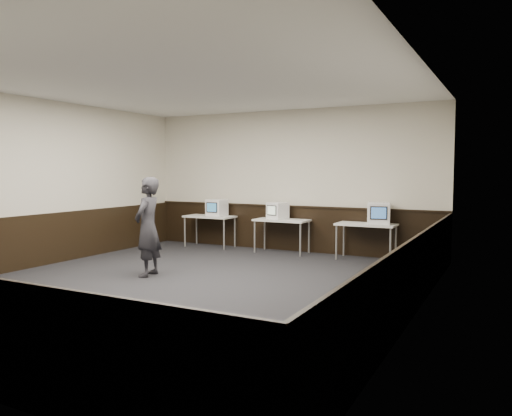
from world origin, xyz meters
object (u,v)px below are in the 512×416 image
(desk_center, at_px, (282,222))
(emac_center, at_px, (278,211))
(person, at_px, (148,227))
(desk_right, at_px, (366,227))
(desk_left, at_px, (210,219))
(emac_left, at_px, (217,208))
(emac_right, at_px, (379,213))

(desk_center, height_order, emac_center, emac_center)
(desk_center, bearing_deg, person, -107.63)
(desk_center, relative_size, desk_right, 1.00)
(desk_left, relative_size, emac_left, 2.71)
(emac_center, distance_m, emac_right, 2.27)
(desk_left, xyz_separation_m, emac_center, (1.78, 0.04, 0.26))
(desk_right, relative_size, person, 0.70)
(desk_right, xyz_separation_m, emac_center, (-2.02, 0.04, 0.26))
(emac_right, bearing_deg, emac_center, 167.37)
(person, bearing_deg, desk_center, 150.68)
(desk_center, xyz_separation_m, emac_center, (-0.12, 0.04, 0.26))
(desk_left, xyz_separation_m, person, (0.85, -3.29, 0.18))
(emac_right, relative_size, person, 0.32)
(desk_left, distance_m, person, 3.41)
(desk_right, bearing_deg, person, -131.82)
(desk_left, xyz_separation_m, desk_center, (1.90, 0.00, 0.00))
(desk_center, bearing_deg, emac_right, 0.61)
(emac_right, xyz_separation_m, person, (-3.19, -3.32, -0.11))
(emac_center, relative_size, emac_right, 0.88)
(emac_right, bearing_deg, desk_left, 168.00)
(emac_left, relative_size, emac_right, 0.81)
(desk_left, bearing_deg, emac_center, 1.14)
(emac_left, bearing_deg, desk_center, 1.85)
(emac_right, bearing_deg, person, -146.25)
(desk_left, height_order, person, person)
(desk_left, bearing_deg, person, -75.46)
(desk_right, relative_size, emac_center, 2.48)
(emac_center, bearing_deg, desk_right, 17.08)
(desk_center, relative_size, emac_left, 2.71)
(person, bearing_deg, desk_right, 126.48)
(desk_right, xyz_separation_m, emac_left, (-3.60, 0.01, 0.27))
(desk_left, bearing_deg, emac_right, 0.32)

